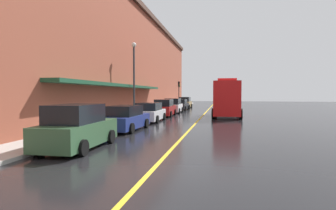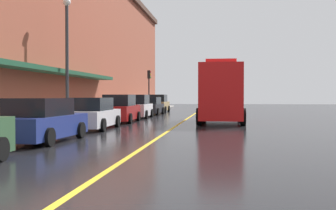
# 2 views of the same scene
# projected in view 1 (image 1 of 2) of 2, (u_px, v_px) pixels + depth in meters

# --- Properties ---
(ground_plane) EXTENTS (112.00, 112.00, 0.00)m
(ground_plane) POSITION_uv_depth(u_px,v_px,m) (205.00, 114.00, 33.21)
(ground_plane) COLOR black
(sidewalk_left) EXTENTS (2.40, 70.00, 0.15)m
(sidewalk_left) POSITION_uv_depth(u_px,v_px,m) (154.00, 112.00, 34.41)
(sidewalk_left) COLOR #ADA8A0
(sidewalk_left) RESTS_ON ground
(lane_center_stripe) EXTENTS (0.16, 70.00, 0.01)m
(lane_center_stripe) POSITION_uv_depth(u_px,v_px,m) (205.00, 113.00, 33.21)
(lane_center_stripe) COLOR gold
(lane_center_stripe) RESTS_ON ground
(brick_building_left) EXTENTS (9.90, 64.00, 12.96)m
(brick_building_left) POSITION_uv_depth(u_px,v_px,m) (109.00, 60.00, 34.25)
(brick_building_left) COLOR brown
(brick_building_left) RESTS_ON ground
(parked_car_0) EXTENTS (2.16, 4.59, 1.92)m
(parked_car_0) POSITION_uv_depth(u_px,v_px,m) (77.00, 128.00, 11.99)
(parked_car_0) COLOR #2D5133
(parked_car_0) RESTS_ON ground
(parked_car_1) EXTENTS (2.15, 4.76, 1.62)m
(parked_car_1) POSITION_uv_depth(u_px,v_px,m) (126.00, 119.00, 18.00)
(parked_car_1) COLOR navy
(parked_car_1) RESTS_ON ground
(parked_car_2) EXTENTS (2.18, 4.76, 1.61)m
(parked_car_2) POSITION_uv_depth(u_px,v_px,m) (150.00, 113.00, 23.77)
(parked_car_2) COLOR silver
(parked_car_2) RESTS_ON ground
(parked_car_3) EXTENTS (2.11, 4.73, 1.78)m
(parked_car_3) POSITION_uv_depth(u_px,v_px,m) (164.00, 108.00, 29.36)
(parked_car_3) COLOR maroon
(parked_car_3) RESTS_ON ground
(parked_car_4) EXTENTS (2.16, 4.19, 1.79)m
(parked_car_4) POSITION_uv_depth(u_px,v_px,m) (173.00, 106.00, 34.49)
(parked_car_4) COLOR silver
(parked_car_4) RESTS_ON ground
(parked_car_5) EXTENTS (2.16, 4.30, 1.58)m
(parked_car_5) POSITION_uv_depth(u_px,v_px,m) (181.00, 105.00, 40.10)
(parked_car_5) COLOR black
(parked_car_5) RESTS_ON ground
(parked_car_6) EXTENTS (2.00, 4.18, 1.83)m
(parked_car_6) POSITION_uv_depth(u_px,v_px,m) (185.00, 103.00, 45.91)
(parked_car_6) COLOR #A5844C
(parked_car_6) RESTS_ON ground
(fire_truck) EXTENTS (2.86, 7.73, 3.80)m
(fire_truck) POSITION_uv_depth(u_px,v_px,m) (227.00, 99.00, 28.54)
(fire_truck) COLOR red
(fire_truck) RESTS_ON ground
(parking_meter_0) EXTENTS (0.14, 0.18, 1.33)m
(parking_meter_0) POSITION_uv_depth(u_px,v_px,m) (165.00, 104.00, 36.31)
(parking_meter_0) COLOR #4C4C51
(parking_meter_0) RESTS_ON sidewalk_left
(parking_meter_1) EXTENTS (0.14, 0.18, 1.33)m
(parking_meter_1) POSITION_uv_depth(u_px,v_px,m) (72.00, 120.00, 14.03)
(parking_meter_1) COLOR #4C4C51
(parking_meter_1) RESTS_ON sidewalk_left
(parking_meter_2) EXTENTS (0.14, 0.18, 1.33)m
(parking_meter_2) POSITION_uv_depth(u_px,v_px,m) (171.00, 103.00, 40.79)
(parking_meter_2) COLOR #4C4C51
(parking_meter_2) RESTS_ON sidewalk_left
(street_lamp_left) EXTENTS (0.44, 0.44, 6.94)m
(street_lamp_left) POSITION_uv_depth(u_px,v_px,m) (134.00, 72.00, 25.62)
(street_lamp_left) COLOR #33383D
(street_lamp_left) RESTS_ON sidewalk_left
(traffic_light_near) EXTENTS (0.38, 0.36, 4.30)m
(traffic_light_near) POSITION_uv_depth(u_px,v_px,m) (179.00, 89.00, 47.54)
(traffic_light_near) COLOR #232326
(traffic_light_near) RESTS_ON sidewalk_left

